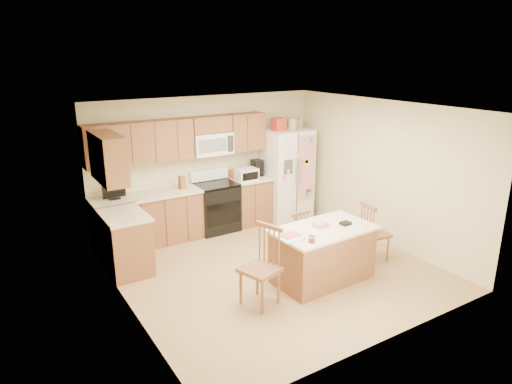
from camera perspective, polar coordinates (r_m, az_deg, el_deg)
ground at (r=7.27m, az=2.12°, el=-9.51°), size 4.50×4.50×0.00m
room_shell at (r=6.75m, az=2.25°, el=1.50°), size 4.60×4.60×2.52m
cabinetry at (r=8.00m, az=-10.93°, el=-0.23°), size 3.36×1.56×2.15m
stove at (r=8.63m, az=-5.05°, el=-1.76°), size 0.76×0.65×1.13m
refrigerator at (r=9.24m, az=3.77°, el=2.42°), size 0.90×0.79×2.04m
island at (r=6.83m, az=8.29°, el=-7.63°), size 1.56×0.94×0.91m
windsor_chair_left at (r=6.11m, az=0.64°, el=-9.51°), size 0.56×0.58×1.09m
windsor_chair_back at (r=7.40m, az=4.92°, el=-5.57°), size 0.39×0.37×0.87m
windsor_chair_right at (r=7.61m, az=14.45°, el=-5.05°), size 0.45×0.47×0.97m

